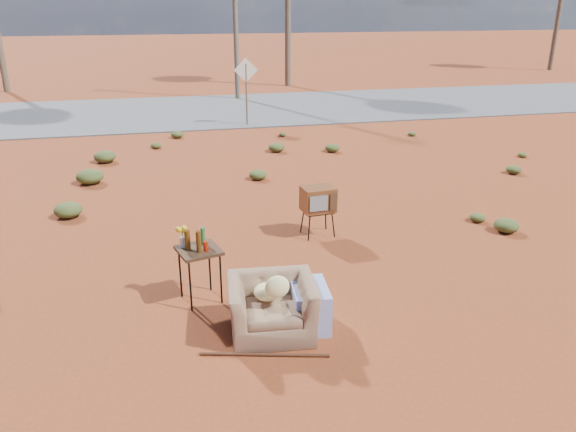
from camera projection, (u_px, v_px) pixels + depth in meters
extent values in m
plane|color=brown|center=(283.00, 312.00, 7.44)|extent=(140.00, 140.00, 0.00)
cube|color=#565659|center=(195.00, 111.00, 21.07)|extent=(140.00, 7.00, 0.04)
imported|color=brown|center=(272.00, 299.00, 6.84)|extent=(1.12, 0.78, 0.92)
ellipsoid|color=#EBE08F|center=(267.00, 292.00, 6.85)|extent=(0.33, 0.33, 0.20)
ellipsoid|color=#EBE08F|center=(277.00, 287.00, 6.59)|extent=(0.29, 0.15, 0.29)
cube|color=navy|center=(310.00, 306.00, 7.06)|extent=(0.50, 0.73, 0.54)
cube|color=black|center=(318.00, 211.00, 9.75)|extent=(0.52, 0.42, 0.03)
cylinder|color=black|center=(309.00, 228.00, 9.61)|extent=(0.03, 0.03, 0.44)
cylinder|color=black|center=(333.00, 225.00, 9.75)|extent=(0.03, 0.03, 0.44)
cylinder|color=black|center=(302.00, 221.00, 9.92)|extent=(0.03, 0.03, 0.44)
cylinder|color=black|center=(326.00, 218.00, 10.05)|extent=(0.03, 0.03, 0.44)
cube|color=brown|center=(318.00, 199.00, 9.67)|extent=(0.59, 0.48, 0.42)
cube|color=slate|center=(319.00, 204.00, 9.45)|extent=(0.33, 0.05, 0.27)
cube|color=#472D19|center=(333.00, 202.00, 9.53)|extent=(0.13, 0.03, 0.30)
cube|color=#382114|center=(199.00, 250.00, 7.48)|extent=(0.65, 0.65, 0.04)
cylinder|color=black|center=(190.00, 286.00, 7.34)|extent=(0.03, 0.03, 0.75)
cylinder|color=black|center=(221.00, 279.00, 7.53)|extent=(0.03, 0.03, 0.75)
cylinder|color=black|center=(180.00, 273.00, 7.69)|extent=(0.03, 0.03, 0.75)
cylinder|color=black|center=(210.00, 266.00, 7.88)|extent=(0.03, 0.03, 0.75)
cylinder|color=#452A0B|center=(187.00, 240.00, 7.41)|extent=(0.07, 0.07, 0.28)
cylinder|color=#452A0B|center=(199.00, 241.00, 7.34)|extent=(0.07, 0.07, 0.30)
cylinder|color=#29602B|center=(203.00, 236.00, 7.56)|extent=(0.06, 0.06, 0.26)
cylinder|color=red|center=(206.00, 246.00, 7.38)|extent=(0.07, 0.07, 0.14)
cylinder|color=silver|center=(183.00, 242.00, 7.50)|extent=(0.09, 0.09, 0.15)
ellipsoid|color=gold|center=(182.00, 230.00, 7.45)|extent=(0.17, 0.17, 0.13)
cylinder|color=#502915|center=(265.00, 355.00, 6.51)|extent=(1.47, 0.43, 0.04)
cylinder|color=brown|center=(247.00, 95.00, 18.32)|extent=(0.06, 0.06, 2.00)
cube|color=silver|center=(246.00, 70.00, 18.03)|extent=(0.78, 0.04, 0.78)
cylinder|color=brown|center=(288.00, 10.00, 26.36)|extent=(0.28, 0.28, 7.00)
cylinder|color=brown|center=(559.00, 13.00, 32.81)|extent=(0.28, 0.28, 6.50)
ellipsoid|color=#414E22|center=(506.00, 225.00, 10.00)|extent=(0.44, 0.44, 0.24)
ellipsoid|color=#414E22|center=(90.00, 176.00, 12.65)|extent=(0.60, 0.60, 0.33)
ellipsoid|color=#414E22|center=(514.00, 170.00, 13.41)|extent=(0.36, 0.36, 0.20)
ellipsoid|color=#414E22|center=(332.00, 148.00, 15.36)|extent=(0.40, 0.40, 0.22)
ellipsoid|color=#414E22|center=(156.00, 146.00, 15.73)|extent=(0.30, 0.30, 0.17)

